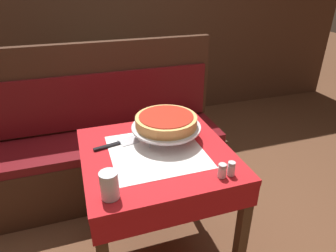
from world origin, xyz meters
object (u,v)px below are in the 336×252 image
Objects in this scene: dining_table_rear at (116,82)px; pizza_server at (118,144)px; pizza_pan_stand at (166,128)px; water_glass_near at (109,185)px; booth_bench at (107,152)px; dining_table_front at (157,168)px; deep_dish_pizza at (166,121)px; condiment_caddy at (122,62)px; pepper_shaker at (231,169)px; salt_shaker at (222,171)px.

pizza_server is at bearing -98.65° from dining_table_rear.
dining_table_rear is at bearing 81.35° from pizza_server.
water_glass_near reaches higher than pizza_pan_stand.
dining_table_front is at bearing -76.27° from booth_bench.
condiment_caddy is (0.03, 1.47, -0.08)m from deep_dish_pizza.
condiment_caddy is (0.12, 1.57, 0.13)m from dining_table_front.
pizza_server is (-0.17, 0.13, 0.10)m from dining_table_front.
dining_table_front is 0.41m from water_glass_near.
pizza_pan_stand is 1.13× the size of deep_dish_pizza.
dining_table_rear is at bearing 91.90° from deep_dish_pizza.
condiment_caddy reaches higher than dining_table_rear.
dining_table_rear is 1.43m from deep_dish_pizza.
dining_table_rear is 2.04× the size of pizza_pan_stand.
condiment_caddy is at bearing 70.06° from booth_bench.
deep_dish_pizza reaches higher than dining_table_rear.
pepper_shaker is (0.44, -1.04, 0.45)m from booth_bench.
salt_shaker is (0.17, -1.80, 0.16)m from dining_table_rear.
water_glass_near is at bearing -133.51° from deep_dish_pizza.
dining_table_rear is at bearing 95.52° from salt_shaker.
pepper_shaker is (0.53, -0.02, -0.03)m from water_glass_near.
dining_table_rear is 1.82m from salt_shaker.
pepper_shaker reaches higher than dining_table_rear.
water_glass_near reaches higher than salt_shaker.
condiment_caddy is at bearing 78.21° from water_glass_near.
water_glass_near is 0.48m from salt_shaker.
pizza_pan_stand reaches higher than pizza_server.
deep_dish_pizza is (0.00, 0.00, 0.04)m from pizza_pan_stand.
booth_bench is at bearing 90.90° from pizza_server.
pepper_shaker is at bearing -48.73° from dining_table_front.
water_glass_near is 1.78× the size of pepper_shaker.
salt_shaker reaches higher than dining_table_rear.
dining_table_rear is at bearing 96.92° from pepper_shaker.
pizza_server is at bearing 174.25° from deep_dish_pizza.
booth_bench reaches higher than deep_dish_pizza.
booth_bench reaches higher than dining_table_front.
dining_table_front is 0.25m from deep_dish_pizza.
pizza_pan_stand is at bearing -67.65° from booth_bench.
booth_bench is 27.07× the size of salt_shaker.
water_glass_near reaches higher than pepper_shaker.
condiment_caddy reaches higher than pizza_pan_stand.
pepper_shaker is at bearing -83.08° from dining_table_rear.
dining_table_rear is 11.52× the size of salt_shaker.
booth_bench reaches higher than pepper_shaker.
pepper_shaker is (0.04, 0.00, 0.00)m from salt_shaker.
condiment_caddy reaches higher than pizza_server.
booth_bench is 9.51× the size of condiment_caddy.
pizza_server is 0.57m from salt_shaker.
booth_bench is at bearing 112.35° from pizza_pan_stand.
dining_table_rear is at bearing -140.54° from condiment_caddy.
salt_shaker is 0.98× the size of pepper_shaker.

